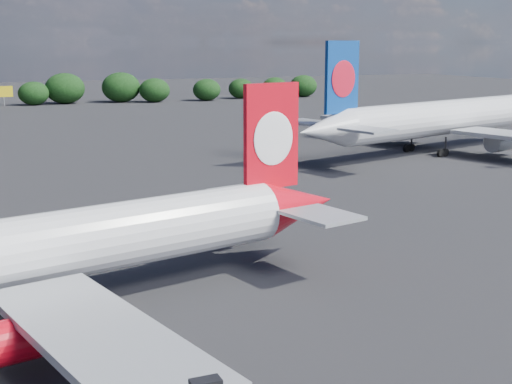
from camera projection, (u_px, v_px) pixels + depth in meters
name	position (u px, v px, depth m)	size (l,w,h in m)	color
qantas_airliner	(70.00, 246.00, 46.51)	(43.74, 41.85, 14.38)	silver
china_southern_airliner	(431.00, 120.00, 112.63)	(53.25, 51.04, 17.64)	silver
billboard_yellow	(3.00, 92.00, 197.97)	(5.00, 0.30, 5.50)	gold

